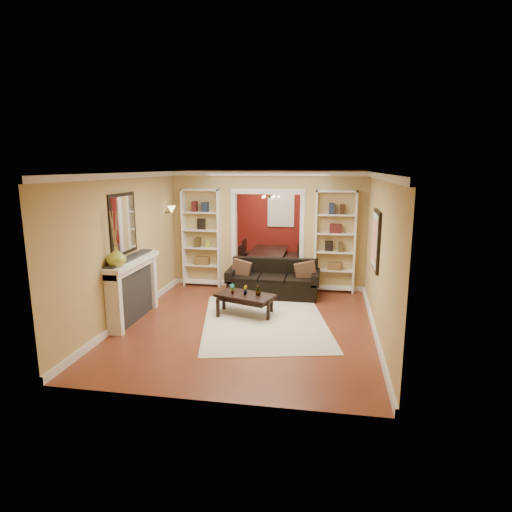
% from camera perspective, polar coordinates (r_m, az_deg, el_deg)
% --- Properties ---
extents(floor, '(8.00, 8.00, 0.00)m').
position_cam_1_polar(floor, '(9.13, 0.45, -6.06)').
color(floor, brown).
rests_on(floor, ground).
extents(ceiling, '(8.00, 8.00, 0.00)m').
position_cam_1_polar(ceiling, '(8.69, 0.48, 11.14)').
color(ceiling, white).
rests_on(ceiling, ground).
extents(wall_back, '(8.00, 0.00, 8.00)m').
position_cam_1_polar(wall_back, '(12.74, 3.37, 5.26)').
color(wall_back, tan).
rests_on(wall_back, ground).
extents(wall_front, '(8.00, 0.00, 8.00)m').
position_cam_1_polar(wall_front, '(5.00, -6.93, -5.19)').
color(wall_front, tan).
rests_on(wall_front, ground).
extents(wall_left, '(0.00, 8.00, 8.00)m').
position_cam_1_polar(wall_left, '(9.43, -13.17, 2.65)').
color(wall_left, tan).
rests_on(wall_left, ground).
extents(wall_right, '(0.00, 8.00, 8.00)m').
position_cam_1_polar(wall_right, '(8.74, 15.19, 1.84)').
color(wall_right, tan).
rests_on(wall_right, ground).
extents(partition_wall, '(4.50, 0.15, 2.70)m').
position_cam_1_polar(partition_wall, '(9.98, 1.57, 3.45)').
color(partition_wall, tan).
rests_on(partition_wall, floor).
extents(red_back_panel, '(4.44, 0.04, 2.64)m').
position_cam_1_polar(red_back_panel, '(12.71, 3.35, 5.11)').
color(red_back_panel, maroon).
rests_on(red_back_panel, floor).
extents(dining_window, '(0.78, 0.03, 0.98)m').
position_cam_1_polar(dining_window, '(12.65, 3.34, 6.13)').
color(dining_window, '#8CA5CC').
rests_on(dining_window, wall_back).
extents(area_rug, '(2.82, 3.50, 0.01)m').
position_cam_1_polar(area_rug, '(8.02, 1.15, -8.61)').
color(area_rug, silver).
rests_on(area_rug, floor).
extents(sofa, '(2.01, 0.87, 0.79)m').
position_cam_1_polar(sofa, '(9.42, 2.30, -3.01)').
color(sofa, black).
rests_on(sofa, floor).
extents(pillow_left, '(0.43, 0.17, 0.42)m').
position_cam_1_polar(pillow_left, '(9.46, -2.00, -1.69)').
color(pillow_left, brown).
rests_on(pillow_left, sofa).
extents(pillow_right, '(0.46, 0.17, 0.45)m').
position_cam_1_polar(pillow_right, '(9.28, 6.67, -1.94)').
color(pillow_right, brown).
rests_on(pillow_right, sofa).
extents(coffee_table, '(1.21, 0.91, 0.41)m').
position_cam_1_polar(coffee_table, '(8.27, -1.45, -6.49)').
color(coffee_table, black).
rests_on(coffee_table, floor).
extents(plant_left, '(0.12, 0.10, 0.20)m').
position_cam_1_polar(plant_left, '(8.23, -3.18, -4.37)').
color(plant_left, '#336626').
rests_on(plant_left, coffee_table).
extents(plant_center, '(0.11, 0.12, 0.18)m').
position_cam_1_polar(plant_center, '(8.19, -1.46, -4.54)').
color(plant_center, '#336626').
rests_on(plant_center, coffee_table).
extents(plant_right, '(0.14, 0.14, 0.21)m').
position_cam_1_polar(plant_right, '(8.14, 0.29, -4.52)').
color(plant_right, '#336626').
rests_on(plant_right, coffee_table).
extents(bookshelf_left, '(0.90, 0.30, 2.30)m').
position_cam_1_polar(bookshelf_left, '(10.18, -7.24, 2.39)').
color(bookshelf_left, white).
rests_on(bookshelf_left, floor).
extents(bookshelf_right, '(0.90, 0.30, 2.30)m').
position_cam_1_polar(bookshelf_right, '(9.75, 10.48, 1.86)').
color(bookshelf_right, white).
rests_on(bookshelf_right, floor).
extents(fireplace, '(0.32, 1.70, 1.16)m').
position_cam_1_polar(fireplace, '(8.20, -15.92, -4.39)').
color(fireplace, white).
rests_on(fireplace, floor).
extents(vase, '(0.42, 0.42, 0.34)m').
position_cam_1_polar(vase, '(7.51, -18.15, -0.10)').
color(vase, '#9FAE38').
rests_on(vase, fireplace).
extents(mirror, '(0.03, 0.95, 1.10)m').
position_cam_1_polar(mirror, '(8.01, -17.31, 4.09)').
color(mirror, silver).
rests_on(mirror, wall_left).
extents(wall_sconce, '(0.18, 0.18, 0.22)m').
position_cam_1_polar(wall_sconce, '(9.84, -11.52, 5.91)').
color(wall_sconce, '#FFE0A5').
rests_on(wall_sconce, wall_left).
extents(framed_art, '(0.04, 0.85, 1.05)m').
position_cam_1_polar(framed_art, '(7.72, 15.65, 2.04)').
color(framed_art, black).
rests_on(framed_art, wall_right).
extents(dining_table, '(1.65, 0.92, 0.58)m').
position_cam_1_polar(dining_table, '(11.64, 1.89, -0.64)').
color(dining_table, black).
rests_on(dining_table, floor).
extents(dining_chair_nw, '(0.40, 0.40, 0.78)m').
position_cam_1_polar(dining_chair_nw, '(11.42, -1.05, -0.38)').
color(dining_chair_nw, black).
rests_on(dining_chair_nw, floor).
extents(dining_chair_ne, '(0.60, 0.60, 0.92)m').
position_cam_1_polar(dining_chair_ne, '(11.26, 4.46, -0.22)').
color(dining_chair_ne, black).
rests_on(dining_chair_ne, floor).
extents(dining_chair_sw, '(0.47, 0.47, 0.83)m').
position_cam_1_polar(dining_chair_sw, '(11.99, -0.52, 0.33)').
color(dining_chair_sw, black).
rests_on(dining_chair_sw, floor).
extents(dining_chair_se, '(0.50, 0.50, 0.85)m').
position_cam_1_polar(dining_chair_se, '(11.85, 4.73, 0.21)').
color(dining_chair_se, black).
rests_on(dining_chair_se, floor).
extents(chandelier, '(0.50, 0.50, 0.30)m').
position_cam_1_polar(chandelier, '(11.39, 2.67, 7.87)').
color(chandelier, '#3B2A1B').
rests_on(chandelier, ceiling).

